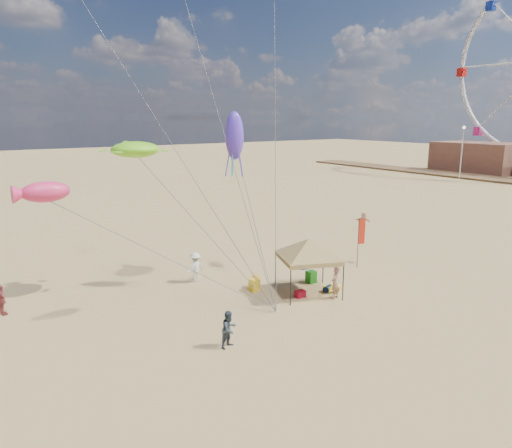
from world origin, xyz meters
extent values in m
plane|color=tan|center=(0.00, 0.00, 0.00)|extent=(280.00, 280.00, 0.00)
cylinder|color=black|center=(1.68, 3.48, 0.97)|extent=(0.06, 0.06, 1.93)
cylinder|color=black|center=(4.39, 2.42, 0.97)|extent=(0.06, 0.06, 1.93)
cylinder|color=black|center=(0.63, 0.78, 0.97)|extent=(0.06, 0.06, 1.93)
cylinder|color=black|center=(3.33, -0.28, 0.97)|extent=(0.06, 0.06, 1.93)
cube|color=#9E8047|center=(2.51, 1.60, 2.05)|extent=(3.87, 3.87, 0.23)
pyramid|color=#9E8047|center=(2.51, 1.60, 3.13)|extent=(5.46, 5.46, 0.97)
cylinder|color=black|center=(8.18, 3.31, 1.63)|extent=(0.04, 0.04, 3.26)
cube|color=red|center=(8.42, 3.26, 2.38)|extent=(0.47, 0.12, 1.63)
cube|color=#B20E25|center=(1.78, 1.37, 0.19)|extent=(0.54, 0.38, 0.38)
cube|color=#1726BB|center=(5.13, 5.01, 0.19)|extent=(0.54, 0.38, 0.38)
cylinder|color=#0C1834|center=(3.59, 1.12, 0.18)|extent=(0.69, 0.54, 0.36)
cylinder|color=orange|center=(1.21, 4.73, 0.18)|extent=(0.54, 0.69, 0.36)
cube|color=#1B7715|center=(3.82, 2.82, 0.35)|extent=(0.50, 0.50, 0.70)
cube|color=yellow|center=(0.29, 3.59, 0.35)|extent=(0.50, 0.50, 0.70)
cube|color=slate|center=(3.95, 1.16, 0.14)|extent=(0.34, 0.30, 0.28)
cube|color=yellow|center=(3.87, 1.08, 0.20)|extent=(0.90, 0.50, 0.24)
imported|color=#A3755D|center=(3.22, 0.19, 0.87)|extent=(0.74, 0.60, 1.75)
imported|color=#354048|center=(-4.32, -1.30, 0.81)|extent=(0.93, 0.82, 1.62)
imported|color=white|center=(-1.73, 6.80, 0.89)|extent=(1.27, 0.91, 1.78)
imported|color=#94393A|center=(-11.81, 7.83, 0.78)|extent=(0.59, 0.98, 1.56)
imported|color=tan|center=(16.44, 10.46, 0.76)|extent=(0.94, 1.48, 1.53)
cube|color=#8C5947|center=(67.00, 30.00, 2.60)|extent=(10.00, 14.00, 5.20)
cylinder|color=silver|center=(55.00, 26.00, 4.00)|extent=(0.16, 0.16, 8.00)
sphere|color=#FFF2CC|center=(55.00, 26.00, 8.00)|extent=(0.50, 0.50, 0.50)
cube|color=red|center=(72.00, 38.21, 17.92)|extent=(1.33, 1.33, 1.55)
cube|color=#142DA5|center=(72.00, 33.67, 28.88)|extent=(1.33, 1.33, 1.55)
cube|color=#F2268C|center=(72.00, 33.67, 6.97)|extent=(1.33, 1.33, 1.55)
ellipsoid|color=#78DB1D|center=(-4.84, 7.19, 7.87)|extent=(3.10, 2.76, 0.86)
ellipsoid|color=#EA2E64|center=(-10.11, 3.48, 6.56)|extent=(2.02, 1.14, 0.86)
ellipsoid|color=#5A37D8|center=(0.03, 5.12, 8.55)|extent=(1.08, 1.08, 2.62)
camera|label=1|loc=(-13.81, -17.08, 9.52)|focal=33.08mm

